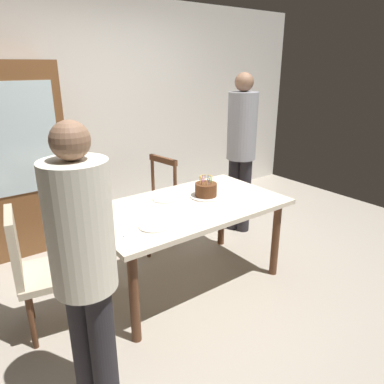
# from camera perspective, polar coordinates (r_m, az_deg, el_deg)

# --- Properties ---
(ground) EXTENTS (6.40, 6.40, 0.00)m
(ground) POSITION_cam_1_polar(r_m,az_deg,el_deg) (3.37, -0.70, -13.96)
(ground) COLOR #9E9384
(back_wall) EXTENTS (6.40, 0.10, 2.60)m
(back_wall) POSITION_cam_1_polar(r_m,az_deg,el_deg) (4.47, -15.22, 11.75)
(back_wall) COLOR beige
(back_wall) RESTS_ON ground
(dining_table) EXTENTS (1.65, 0.94, 0.75)m
(dining_table) POSITION_cam_1_polar(r_m,az_deg,el_deg) (3.05, -0.75, -3.54)
(dining_table) COLOR beige
(dining_table) RESTS_ON ground
(birthday_cake) EXTENTS (0.28, 0.28, 0.19)m
(birthday_cake) POSITION_cam_1_polar(r_m,az_deg,el_deg) (3.17, 2.21, 0.21)
(birthday_cake) COLOR silver
(birthday_cake) RESTS_ON dining_table
(plate_near_celebrant) EXTENTS (0.22, 0.22, 0.01)m
(plate_near_celebrant) POSITION_cam_1_polar(r_m,az_deg,el_deg) (2.62, -6.04, -5.41)
(plate_near_celebrant) COLOR white
(plate_near_celebrant) RESTS_ON dining_table
(plate_far_side) EXTENTS (0.22, 0.22, 0.01)m
(plate_far_side) POSITION_cam_1_polar(r_m,az_deg,el_deg) (3.13, -4.27, -1.06)
(plate_far_side) COLOR white
(plate_far_side) RESTS_ON dining_table
(fork_near_celebrant) EXTENTS (0.18, 0.06, 0.01)m
(fork_near_celebrant) POSITION_cam_1_polar(r_m,az_deg,el_deg) (2.56, -9.25, -6.26)
(fork_near_celebrant) COLOR silver
(fork_near_celebrant) RESTS_ON dining_table
(fork_far_side) EXTENTS (0.18, 0.05, 0.01)m
(fork_far_side) POSITION_cam_1_polar(r_m,az_deg,el_deg) (3.06, -6.78, -1.75)
(fork_far_side) COLOR silver
(fork_far_side) RESTS_ON dining_table
(chair_spindle_back) EXTENTS (0.50, 0.50, 0.95)m
(chair_spindle_back) POSITION_cam_1_polar(r_m,az_deg,el_deg) (3.81, -6.35, -2.13)
(chair_spindle_back) COLOR beige
(chair_spindle_back) RESTS_ON ground
(chair_upholstered) EXTENTS (0.51, 0.51, 0.95)m
(chair_upholstered) POSITION_cam_1_polar(r_m,az_deg,el_deg) (2.78, -23.52, -10.73)
(chair_upholstered) COLOR tan
(chair_upholstered) RESTS_ON ground
(person_celebrant) EXTENTS (0.32, 0.32, 1.64)m
(person_celebrant) POSITION_cam_1_polar(r_m,az_deg,el_deg) (1.90, -16.74, -10.62)
(person_celebrant) COLOR #262328
(person_celebrant) RESTS_ON ground
(person_guest) EXTENTS (0.32, 0.32, 1.78)m
(person_guest) POSITION_cam_1_polar(r_m,az_deg,el_deg) (4.04, 7.82, 7.46)
(person_guest) COLOR #262328
(person_guest) RESTS_ON ground
(china_cabinet) EXTENTS (1.10, 0.45, 1.90)m
(china_cabinet) POSITION_cam_1_polar(r_m,az_deg,el_deg) (3.97, -27.49, 4.17)
(china_cabinet) COLOR brown
(china_cabinet) RESTS_ON ground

